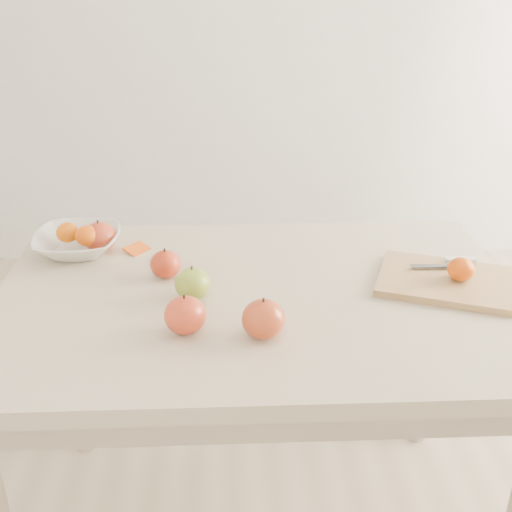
{
  "coord_description": "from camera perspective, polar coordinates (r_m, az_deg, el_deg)",
  "views": [
    {
      "loc": [
        -0.06,
        -1.28,
        1.47
      ],
      "look_at": [
        0.0,
        0.05,
        0.82
      ],
      "focal_mm": 45.0,
      "sensor_mm": 36.0,
      "label": 1
    }
  ],
  "objects": [
    {
      "name": "table",
      "position": [
        1.52,
        0.08,
        -6.54
      ],
      "size": [
        1.2,
        0.8,
        0.75
      ],
      "color": "beige",
      "rests_on": "ground"
    },
    {
      "name": "cutting_board",
      "position": [
        1.57,
        16.43,
        -2.17
      ],
      "size": [
        0.36,
        0.31,
        0.02
      ],
      "primitive_type": "cube",
      "rotation": [
        0.0,
        0.0,
        -0.36
      ],
      "color": "tan",
      "rests_on": "table"
    },
    {
      "name": "board_tangerine",
      "position": [
        1.55,
        17.75,
        -1.13
      ],
      "size": [
        0.06,
        0.06,
        0.05
      ],
      "primitive_type": "ellipsoid",
      "color": "#DF5907",
      "rests_on": "cutting_board"
    },
    {
      "name": "fruit_bowl",
      "position": [
        1.72,
        -15.57,
        1.16
      ],
      "size": [
        0.22,
        0.22,
        0.05
      ],
      "primitive_type": "imported",
      "color": "white",
      "rests_on": "table"
    },
    {
      "name": "bowl_tangerine_near",
      "position": [
        1.72,
        -16.41,
        2.03
      ],
      "size": [
        0.06,
        0.06,
        0.05
      ],
      "primitive_type": "ellipsoid",
      "color": "#CC5C07",
      "rests_on": "fruit_bowl"
    },
    {
      "name": "bowl_tangerine_far",
      "position": [
        1.69,
        -14.78,
        1.76
      ],
      "size": [
        0.06,
        0.06,
        0.05
      ],
      "primitive_type": "ellipsoid",
      "color": "#E74808",
      "rests_on": "fruit_bowl"
    },
    {
      "name": "orange_peel_a",
      "position": [
        1.7,
        -10.52,
        0.51
      ],
      "size": [
        0.07,
        0.07,
        0.01
      ],
      "primitive_type": "cube",
      "rotation": [
        0.21,
        0.0,
        0.86
      ],
      "color": "#E35610",
      "rests_on": "table"
    },
    {
      "name": "orange_peel_b",
      "position": [
        1.63,
        -8.12,
        -0.53
      ],
      "size": [
        0.05,
        0.04,
        0.01
      ],
      "primitive_type": "cube",
      "rotation": [
        -0.14,
        0.0,
        -0.0
      ],
      "color": "#C7580E",
      "rests_on": "table"
    },
    {
      "name": "paring_knife",
      "position": [
        1.63,
        17.32,
        -0.46
      ],
      "size": [
        0.17,
        0.05,
        0.01
      ],
      "color": "white",
      "rests_on": "cutting_board"
    },
    {
      "name": "apple_green",
      "position": [
        1.44,
        -5.66,
        -2.48
      ],
      "size": [
        0.08,
        0.08,
        0.07
      ],
      "primitive_type": "ellipsoid",
      "color": "#659219",
      "rests_on": "table"
    },
    {
      "name": "apple_red_b",
      "position": [
        1.54,
        -8.05,
        -0.72
      ],
      "size": [
        0.07,
        0.07,
        0.07
      ],
      "primitive_type": "ellipsoid",
      "color": "maroon",
      "rests_on": "table"
    },
    {
      "name": "apple_red_c",
      "position": [
        1.32,
        -6.32,
        -5.24
      ],
      "size": [
        0.09,
        0.09,
        0.08
      ],
      "primitive_type": "ellipsoid",
      "color": "#A71522",
      "rests_on": "table"
    },
    {
      "name": "apple_red_a",
      "position": [
        1.71,
        -13.74,
        1.65
      ],
      "size": [
        0.09,
        0.09,
        0.08
      ],
      "primitive_type": "ellipsoid",
      "color": "maroon",
      "rests_on": "table"
    },
    {
      "name": "apple_red_e",
      "position": [
        1.3,
        0.67,
        -5.62
      ],
      "size": [
        0.09,
        0.09,
        0.08
      ],
      "primitive_type": "ellipsoid",
      "color": "maroon",
      "rests_on": "table"
    }
  ]
}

